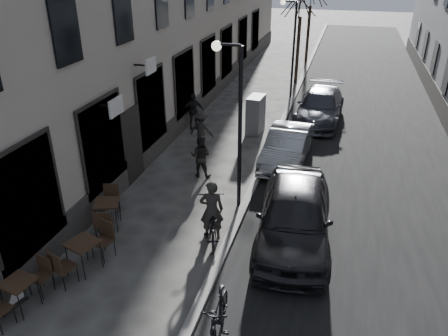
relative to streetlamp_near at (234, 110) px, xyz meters
The scene contains 19 objects.
road 11.23m from the streetlamp_near, 68.09° to the left, with size 7.30×60.00×0.00m, color black.
kerb 10.48m from the streetlamp_near, 87.87° to the left, with size 0.25×60.00×0.12m, color gray.
streetlamp_near is the anchor object (origin of this frame).
streetlamp_far 12.00m from the streetlamp_near, 90.00° to the left, with size 0.90×0.28×5.09m.
tree_near 15.08m from the streetlamp_near, 89.72° to the left, with size 2.40×2.40×5.70m.
bistro_set_a 7.15m from the streetlamp_near, 121.20° to the right, with size 0.73×1.62×0.93m.
bistro_set_b 5.62m from the streetlamp_near, 124.43° to the right, with size 0.96×1.76×1.01m.
bistro_set_c 4.70m from the streetlamp_near, 145.61° to the right, with size 0.99×1.73×0.99m.
sign_board 7.36m from the streetlamp_near, 124.14° to the right, with size 0.54×0.74×1.18m.
utility_cabinet 6.75m from the streetlamp_near, 95.69° to the left, with size 0.61×1.10×1.66m, color #5F5F61.
bicycle 3.22m from the streetlamp_near, 94.15° to the right, with size 0.73×2.11×1.11m, color black.
cyclist_rider 2.95m from the streetlamp_near, 94.15° to the right, with size 0.66×0.43×1.81m, color #282622.
pedestrian_near 3.33m from the streetlamp_near, 134.92° to the left, with size 0.75×0.58×1.54m, color black.
pedestrian_mid 5.29m from the streetlamp_near, 120.54° to the left, with size 1.00×0.57×1.55m, color #282523.
pedestrian_far 7.28m from the streetlamp_near, 119.78° to the left, with size 0.98×0.41×1.67m, color black.
car_near 3.42m from the streetlamp_near, 34.37° to the right, with size 1.98×4.92×1.67m, color black.
car_mid 4.51m from the streetlamp_near, 71.83° to the left, with size 1.42×4.06×1.34m, color #9DA0A6.
car_far 9.14m from the streetlamp_near, 76.91° to the left, with size 2.01×4.95×1.44m, color #363840.
moped 5.99m from the streetlamp_near, 78.92° to the right, with size 0.52×1.84×1.10m, color black.
Camera 1 is at (2.75, -5.62, 7.25)m, focal length 35.00 mm.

